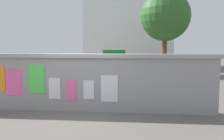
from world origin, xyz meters
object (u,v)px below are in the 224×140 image
at_px(motorcycle, 12,87).
at_px(tree_roadside, 165,16).
at_px(person_bystander, 19,69).
at_px(person_walking, 100,70).
at_px(bicycle_near, 156,90).
at_px(auto_rickshaw_truck, 131,67).

relative_size(motorcycle, tree_roadside, 0.31).
height_order(motorcycle, person_bystander, person_bystander).
height_order(motorcycle, person_walking, person_walking).
height_order(motorcycle, bicycle_near, bicycle_near).
xyz_separation_m(bicycle_near, person_bystander, (-6.17, 1.54, 0.62)).
bearing_deg(tree_roadside, person_walking, -117.55).
relative_size(person_walking, person_bystander, 1.00).
xyz_separation_m(auto_rickshaw_truck, person_bystander, (-5.18, -2.76, 0.09)).
height_order(bicycle_near, tree_roadside, tree_roadside).
distance_m(motorcycle, person_walking, 3.60).
bearing_deg(bicycle_near, person_bystander, 166.02).
bearing_deg(bicycle_near, auto_rickshaw_truck, 102.97).
relative_size(motorcycle, bicycle_near, 1.10).
bearing_deg(motorcycle, bicycle_near, 4.32).
relative_size(auto_rickshaw_truck, bicycle_near, 2.21).
xyz_separation_m(motorcycle, bicycle_near, (5.43, 0.41, -0.10)).
relative_size(bicycle_near, person_bystander, 1.05).
bearing_deg(person_bystander, bicycle_near, -13.98).
xyz_separation_m(motorcycle, person_bystander, (-0.74, 1.95, 0.52)).
bearing_deg(person_walking, auto_rickshaw_truck, 66.35).
xyz_separation_m(motorcycle, tree_roadside, (6.90, 8.94, 3.79)).
distance_m(person_walking, tree_roadside, 8.78).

